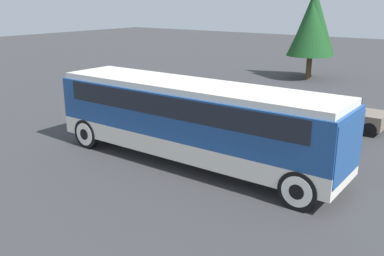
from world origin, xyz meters
name	(u,v)px	position (x,y,z in m)	size (l,w,h in m)	color
ground_plane	(192,163)	(0.00, 0.00, 0.00)	(120.00, 120.00, 0.00)	#38383A
tour_bus	(194,116)	(0.10, 0.00, 1.84)	(11.30, 2.66, 3.01)	silver
parked_car_near	(334,112)	(2.56, 8.00, 0.70)	(4.64, 1.80, 1.40)	#7A6B5B
parked_car_mid	(293,118)	(1.53, 5.66, 0.75)	(4.63, 1.86, 1.49)	black
tree_left	(313,22)	(-3.55, 20.34, 4.28)	(3.45, 3.45, 6.76)	brown
tree_center	(311,29)	(-3.31, 19.35, 3.79)	(3.39, 3.39, 5.78)	brown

